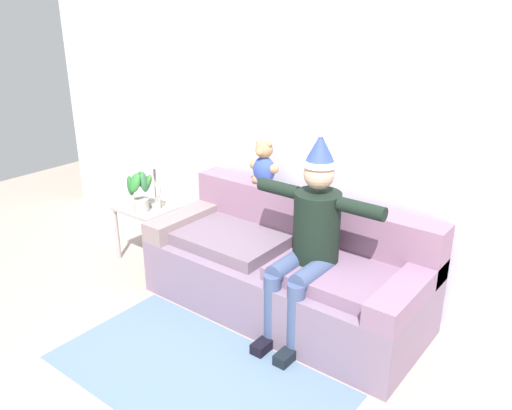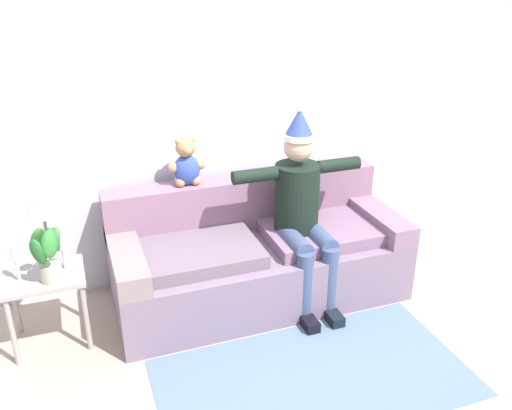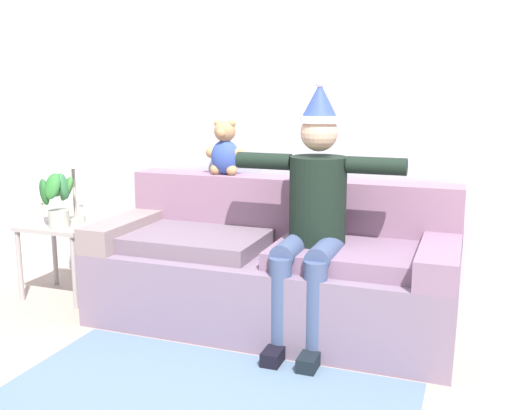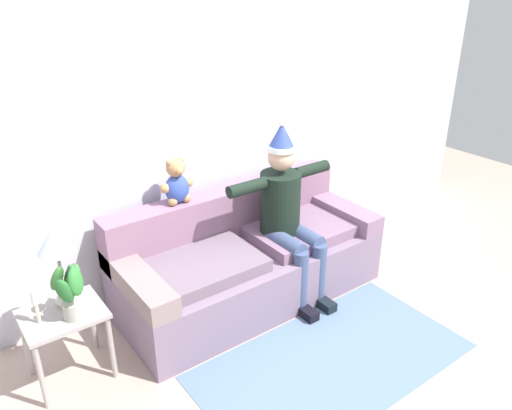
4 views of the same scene
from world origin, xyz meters
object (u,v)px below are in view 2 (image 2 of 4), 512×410
Objects in this scene: teddy_bear at (186,164)px; candle_tall at (15,259)px; person_seated at (302,207)px; side_table at (45,286)px; table_lamp at (42,206)px; candle_short at (63,248)px; couch at (257,255)px; potted_plant at (48,252)px.

teddy_bear is 1.54× the size of candle_tall.
person_seated is 2.87× the size of side_table.
teddy_bear is at bearing 19.49° from side_table.
table_lamp is 0.32m from candle_short.
couch reaches higher than candle_tall.
table_lamp is 0.31m from potted_plant.
couch is at bearing 3.83° from candle_tall.
candle_tall is at bearing -168.44° from candle_short.
table_lamp is at bearing 89.60° from potted_plant.
potted_plant is at bearing -179.36° from person_seated.
potted_plant is (0.06, -0.10, 0.30)m from side_table.
couch is at bearing 0.31° from table_lamp.
side_table is (-1.10, -0.39, -0.62)m from teddy_bear.
person_seated is 1.82m from table_lamp.
couch is 5.59× the size of potted_plant.
couch is 1.57m from side_table.
person_seated reaches higher than couch.
side_table is at bearing 177.67° from person_seated.
side_table is 1.34× the size of potted_plant.
person_seated is 2.01m from candle_tall.
couch is 4.17× the size of side_table.
candle_short is (0.09, -0.05, -0.30)m from table_lamp.
side_table is (-1.56, -0.09, 0.10)m from couch.
candle_tall is (-0.20, 0.08, -0.05)m from potted_plant.
person_seated is 3.85× the size of potted_plant.
table_lamp is at bearing -163.76° from teddy_bear.
candle_tall reaches higher than candle_short.
person_seated reaches higher than candle_tall.
teddy_bear is 1.09m from table_lamp.
table_lamp is 0.38m from candle_tall.
couch is 3.86× the size of table_lamp.
table_lamp is 1.45× the size of potted_plant.
couch is at bearing -32.50° from teddy_bear.
couch is 1.46m from candle_short.
teddy_bear is 1.36m from candle_tall.
table_lamp is (-1.04, -0.30, -0.07)m from teddy_bear.
potted_plant reaches higher than candle_short.
couch is at bearing 2.20° from candle_short.
couch is at bearing 7.20° from potted_plant.
person_seated reaches higher than side_table.
couch reaches higher than candle_short.
teddy_bear is (-0.76, 0.47, 0.28)m from person_seated.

